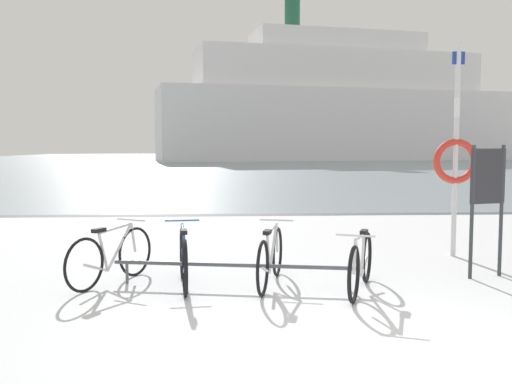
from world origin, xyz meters
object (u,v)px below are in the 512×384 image
info_sign (488,189)px  rescue_post (456,156)px  bicycle_2 (271,257)px  ferry_ship (342,108)px  bicycle_1 (183,259)px  bicycle_3 (361,264)px  bicycle_0 (111,256)px

info_sign → rescue_post: 1.57m
rescue_post → info_sign: bearing=-96.0°
bicycle_2 → ferry_ship: 65.36m
bicycle_1 → rescue_post: bearing=23.4°
bicycle_1 → info_sign: 4.21m
bicycle_3 → ferry_ship: ferry_ship is taller
info_sign → rescue_post: (0.16, 1.50, 0.42)m
bicycle_1 → bicycle_2: size_ratio=0.95×
bicycle_2 → ferry_ship: ferry_ship is taller
bicycle_3 → info_sign: info_sign is taller
bicycle_1 → rescue_post: 4.82m
ferry_ship → bicycle_0: bearing=-104.0°
bicycle_1 → bicycle_3: (2.21, -0.36, -0.01)m
bicycle_1 → bicycle_2: bicycle_1 is taller
bicycle_3 → ferry_ship: size_ratio=0.03×
bicycle_3 → ferry_ship: 65.53m
bicycle_1 → ferry_ship: size_ratio=0.03×
info_sign → bicycle_1: bearing=-175.1°
bicycle_3 → info_sign: size_ratio=0.88×
bicycle_0 → rescue_post: size_ratio=0.42×
bicycle_0 → ferry_ship: size_ratio=0.03×
bicycle_2 → bicycle_3: bearing=-20.2°
rescue_post → ferry_ship: ferry_ship is taller
bicycle_1 → ferry_ship: (14.87, 63.65, 6.14)m
bicycle_3 → rescue_post: 3.28m
bicycle_1 → ferry_ship: ferry_ship is taller
bicycle_0 → info_sign: 5.14m
info_sign → bicycle_0: bearing=-178.7°
info_sign → ferry_ship: size_ratio=0.04×
bicycle_0 → bicycle_1: bearing=-13.6°
bicycle_0 → rescue_post: rescue_post is taller
bicycle_1 → ferry_ship: bearing=76.9°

